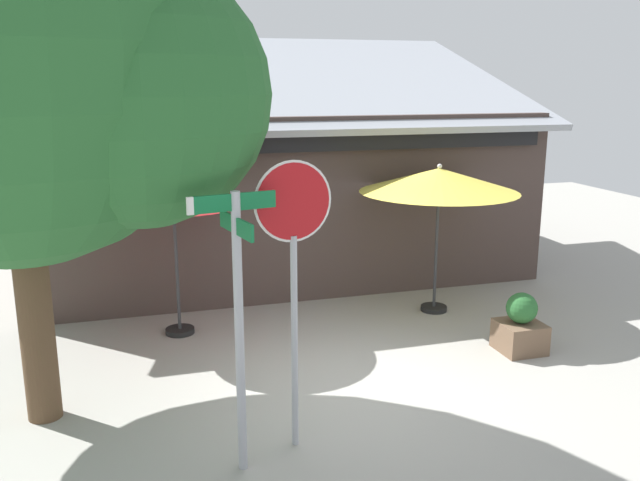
% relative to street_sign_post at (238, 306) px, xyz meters
% --- Properties ---
extents(ground_plane, '(28.00, 28.00, 0.10)m').
position_rel_street_sign_post_xyz_m(ground_plane, '(1.47, 1.58, -1.77)').
color(ground_plane, '#9E9B93').
extents(cafe_building, '(9.83, 5.86, 4.77)m').
position_rel_street_sign_post_xyz_m(cafe_building, '(2.01, 7.52, -0.02)').
color(cafe_building, '#473833').
rests_on(cafe_building, ground).
extents(street_sign_post, '(0.84, 0.78, 2.81)m').
position_rel_street_sign_post_xyz_m(street_sign_post, '(0.00, 0.00, 0.00)').
color(street_sign_post, '#A8AAB2').
rests_on(street_sign_post, ground).
extents(stop_sign, '(0.81, 0.13, 3.05)m').
position_rel_street_sign_post_xyz_m(stop_sign, '(0.62, 0.30, 0.43)').
color(stop_sign, '#A8AAB2').
rests_on(stop_sign, ground).
extents(patio_umbrella_crimson_left, '(2.30, 2.30, 2.55)m').
position_rel_street_sign_post_xyz_m(patio_umbrella_crimson_left, '(-0.28, 3.91, 0.53)').
color(patio_umbrella_crimson_left, black).
rests_on(patio_umbrella_crimson_left, ground).
extents(patio_umbrella_mustard_center, '(2.59, 2.59, 2.49)m').
position_rel_street_sign_post_xyz_m(patio_umbrella_mustard_center, '(3.93, 3.75, 0.49)').
color(patio_umbrella_mustard_center, black).
rests_on(patio_umbrella_mustard_center, ground).
extents(shade_tree, '(4.83, 4.49, 6.35)m').
position_rel_street_sign_post_xyz_m(shade_tree, '(-1.79, 1.59, 2.30)').
color(shade_tree, brown).
rests_on(shade_tree, ground).
extents(sidewalk_planter, '(0.61, 0.61, 0.87)m').
position_rel_street_sign_post_xyz_m(sidewalk_planter, '(4.34, 1.82, -1.35)').
color(sidewalk_planter, brown).
rests_on(sidewalk_planter, ground).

